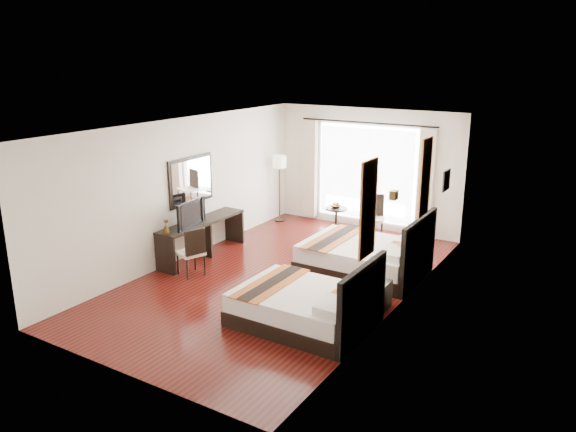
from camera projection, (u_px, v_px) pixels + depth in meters
The scene contains 29 objects.
floor at pixel (281, 279), 10.30m from camera, with size 4.50×7.50×0.01m, color #340A09.
ceiling at pixel (280, 126), 9.52m from camera, with size 4.50×7.50×0.02m, color white.
wall_headboard at pixel (401, 224), 8.78m from camera, with size 0.01×7.50×2.80m, color silver.
wall_desk at pixel (184, 189), 11.03m from camera, with size 0.01×7.50×2.80m, color silver.
wall_window at pixel (367, 169), 12.97m from camera, with size 4.50×0.01×2.80m, color silver.
wall_entry at pixel (116, 273), 6.84m from camera, with size 4.50×0.01×2.80m, color silver.
window_glass at pixel (366, 174), 12.99m from camera, with size 2.40×0.02×2.20m, color white.
sheer_curtain at pixel (365, 174), 12.94m from camera, with size 2.30×0.02×2.10m, color white.
drape_left at pixel (310, 169), 13.64m from camera, with size 0.35×0.14×2.35m, color tan.
drape_right at pixel (426, 182), 12.18m from camera, with size 0.35×0.14×2.35m, color tan.
art_panel_near at pixel (368, 209), 7.57m from camera, with size 0.03×0.50×1.35m, color maroon.
art_panel_far at pixel (425, 177), 9.52m from camera, with size 0.03×0.50×1.35m, color maroon.
wall_sconce at pixel (394, 195), 8.45m from camera, with size 0.10×0.14×0.14m, color #413117.
mirror_frame at pixel (191, 180), 11.13m from camera, with size 0.04×1.25×0.95m, color black.
mirror_glass at pixel (192, 181), 11.12m from camera, with size 0.01×1.12×0.82m, color white.
bed_near at pixel (307, 306), 8.49m from camera, with size 2.01×1.57×1.13m.
bed_far at pixel (367, 257), 10.48m from camera, with size 2.18×1.70×1.23m.
nightstand at pixel (376, 295), 9.03m from camera, with size 0.38×0.47×0.45m, color black.
table_lamp at pixel (377, 264), 8.96m from camera, with size 0.22×0.22×0.34m.
vase at pixel (374, 279), 8.79m from camera, with size 0.14×0.14×0.14m, color black.
console_desk at pixel (202, 238), 11.34m from camera, with size 0.50×2.20×0.76m, color black.
television at pixel (187, 213), 10.80m from camera, with size 0.90×0.12×0.52m, color black.
bronze_figurine at pixel (166, 227), 10.38m from camera, with size 0.17×0.17×0.25m, color #413117, non-canonical shape.
desk_chair at pixel (192, 261), 10.38m from camera, with size 0.55×0.55×0.93m.
floor_lamp at pixel (279, 166), 13.47m from camera, with size 0.33×0.33×1.63m.
side_table at pixel (336, 220), 12.95m from camera, with size 0.49×0.49×0.57m, color black.
fruit_bowl at pixel (336, 206), 12.89m from camera, with size 0.23×0.23×0.06m, color #462619.
window_chair at pixel (373, 225), 12.47m from camera, with size 0.58×0.58×0.98m.
jute_rug at pixel (336, 245), 12.11m from camera, with size 1.21×0.82×0.01m, color tan.
Camera 1 is at (5.13, -8.08, 3.97)m, focal length 35.00 mm.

